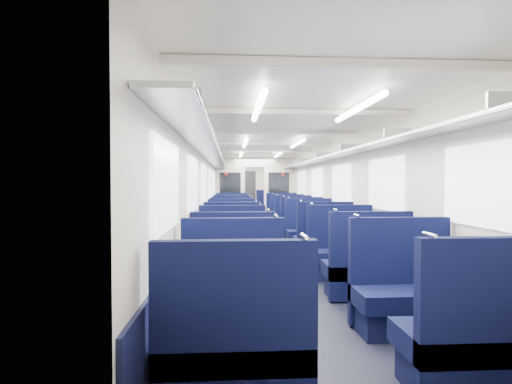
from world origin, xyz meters
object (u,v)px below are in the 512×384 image
(seat_3, at_px, (404,296))
(seat_18, at_px, (232,216))
(end_door, at_px, (248,191))
(seat_13, at_px, (301,228))
(seat_2, at_px, (233,298))
(seat_24, at_px, (231,208))
(seat_5, at_px, (366,271))
(seat_1, at_px, (479,344))
(seat_4, at_px, (233,272))
(seat_9, at_px, (323,242))
(seat_26, at_px, (231,206))
(seat_8, at_px, (232,243))
(seat_10, at_px, (232,235))
(seat_15, at_px, (294,223))
(seat_20, at_px, (231,212))
(seat_22, at_px, (231,209))
(seat_23, at_px, (273,209))
(seat_0, at_px, (234,353))
(seat_6, at_px, (232,256))
(seat_21, at_px, (275,211))
(bulkhead, at_px, (254,188))
(seat_19, at_px, (282,216))
(seat_27, at_px, (267,206))
(seat_17, at_px, (287,219))
(seat_12, at_px, (232,228))
(seat_11, at_px, (309,234))
(seat_14, at_px, (232,224))
(seat_25, at_px, (270,208))
(seat_16, at_px, (232,220))

(seat_3, height_order, seat_18, same)
(end_door, height_order, seat_13, end_door)
(end_door, height_order, seat_2, end_door)
(seat_24, bearing_deg, seat_5, -82.41)
(seat_1, xyz_separation_m, seat_4, (-1.66, 2.28, 0.00))
(seat_9, distance_m, seat_26, 11.47)
(seat_8, xyz_separation_m, seat_18, (0.00, 5.83, 0.00))
(end_door, xyz_separation_m, seat_1, (0.83, -17.23, -0.65))
(seat_10, relative_size, seat_15, 1.00)
(seat_20, height_order, seat_22, same)
(seat_4, bearing_deg, seat_23, 81.55)
(seat_0, relative_size, seat_23, 1.00)
(seat_6, relative_size, seat_21, 1.00)
(seat_3, xyz_separation_m, seat_4, (-1.66, 1.12, 0.00))
(seat_2, bearing_deg, seat_23, 82.29)
(seat_21, height_order, seat_26, same)
(seat_21, bearing_deg, end_door, 99.85)
(seat_5, bearing_deg, seat_4, 179.04)
(seat_13, bearing_deg, bulkhead, 99.71)
(seat_22, bearing_deg, seat_18, -90.00)
(bulkhead, xyz_separation_m, seat_0, (-0.83, -11.82, -0.89))
(seat_1, xyz_separation_m, seat_19, (0.00, 10.48, 0.00))
(bulkhead, height_order, seat_19, bulkhead)
(bulkhead, height_order, seat_27, bulkhead)
(end_door, relative_size, seat_5, 1.77)
(seat_3, height_order, seat_17, same)
(seat_15, relative_size, seat_23, 1.00)
(seat_12, bearing_deg, seat_22, 90.00)
(seat_21, bearing_deg, seat_11, -90.00)
(seat_14, relative_size, seat_17, 1.00)
(seat_12, bearing_deg, seat_25, 77.64)
(end_door, distance_m, seat_1, 17.26)
(seat_11, height_order, seat_20, same)
(bulkhead, bearing_deg, seat_16, -107.24)
(seat_9, distance_m, seat_21, 7.85)
(seat_23, bearing_deg, seat_14, -107.08)
(seat_6, distance_m, seat_13, 3.95)
(seat_0, relative_size, seat_5, 1.00)
(seat_5, relative_size, seat_12, 1.00)
(seat_22, height_order, seat_23, same)
(seat_0, relative_size, seat_24, 1.00)
(seat_15, height_order, seat_24, same)
(seat_2, relative_size, seat_19, 1.00)
(seat_0, distance_m, seat_4, 2.31)
(seat_25, bearing_deg, seat_9, -90.00)
(seat_11, relative_size, seat_14, 1.00)
(seat_6, distance_m, seat_25, 11.36)
(seat_12, relative_size, seat_21, 1.00)
(seat_16, xyz_separation_m, seat_26, (0.00, 6.83, 0.00))
(seat_9, height_order, seat_14, same)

